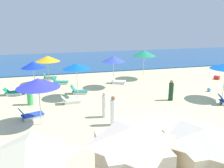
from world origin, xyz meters
TOP-DOWN VIEW (x-y plane):
  - ground_plane at (0.00, 0.00)m, footprint 60.00×60.00m
  - ocean at (0.00, 22.34)m, footprint 60.00×15.33m
  - cabana_1 at (-3.60, -4.38)m, footprint 2.13×2.35m
  - cabana_2 at (-1.10, -4.48)m, footprint 2.28×2.33m
  - umbrella_0 at (-6.53, 2.60)m, footprint 2.37×2.37m
  - lounge_chair_0_0 at (-7.16, 3.62)m, footprint 1.51×1.04m
  - umbrella_1 at (-3.98, 6.81)m, footprint 2.04×2.04m
  - lounge_chair_1_0 at (-3.80, 7.77)m, footprint 1.42×0.91m
  - lounge_chair_1_1 at (-4.61, 5.68)m, footprint 1.40×0.66m
  - umbrella_3 at (-6.02, 11.47)m, footprint 2.14×2.14m
  - lounge_chair_3_0 at (-6.00, 12.93)m, footprint 1.37×0.85m
  - lounge_chair_3_1 at (-5.11, 11.07)m, footprint 1.51×0.97m
  - umbrella_4 at (-0.67, 8.84)m, footprint 1.95×1.95m
  - lounge_chair_4_0 at (0.01, 9.92)m, footprint 1.47×1.10m
  - umbrella_6 at (-7.11, 8.89)m, footprint 1.82×1.82m
  - lounge_chair_6_0 at (-6.34, 10.18)m, footprint 1.54×1.06m
  - lounge_chair_6_1 at (-8.75, 8.71)m, footprint 1.50×0.75m
  - umbrella_7 at (2.92, 11.01)m, footprint 2.25×2.25m
  - beachgoer_0 at (-2.83, 2.74)m, footprint 0.38×0.38m
  - beachgoer_1 at (-2.62, 1.51)m, footprint 0.40×0.40m
  - beachgoer_2 at (-7.32, 6.12)m, footprint 0.51×0.51m
  - beachgoer_3 at (2.50, 4.55)m, footprint 0.47×0.47m
  - beach_ball_0 at (6.53, 5.72)m, footprint 0.30×0.30m
  - cooler_box_1 at (9.72, 8.98)m, footprint 0.52×0.60m

SIDE VIEW (x-z plane):
  - ground_plane at x=0.00m, z-range 0.00..0.00m
  - ocean at x=0.00m, z-range 0.00..0.12m
  - beach_ball_0 at x=6.53m, z-range 0.00..0.30m
  - cooler_box_1 at x=9.72m, z-range 0.00..0.35m
  - lounge_chair_6_1 at x=-8.75m, z-range -0.06..0.51m
  - lounge_chair_1_1 at x=-4.61m, z-range -0.08..0.54m
  - lounge_chair_6_0 at x=-6.34m, z-range -0.09..0.55m
  - lounge_chair_3_0 at x=-6.00m, z-range -0.09..0.56m
  - lounge_chair_4_0 at x=0.01m, z-range -0.09..0.56m
  - lounge_chair_3_1 at x=-5.11m, z-range -0.12..0.59m
  - lounge_chair_1_0 at x=-3.80m, z-range -0.11..0.60m
  - lounge_chair_0_0 at x=-7.16m, z-range -0.11..0.60m
  - beachgoer_3 at x=2.50m, z-range -0.05..1.48m
  - beachgoer_0 at x=-2.83m, z-range -0.05..1.53m
  - beachgoer_2 at x=-7.32m, z-range -0.07..1.55m
  - beachgoer_1 at x=-2.62m, z-range -0.05..1.67m
  - cabana_2 at x=-1.10m, z-range 0.03..2.44m
  - cabana_1 at x=-3.60m, z-range 0.04..2.75m
  - umbrella_6 at x=-7.11m, z-range 1.01..3.54m
  - umbrella_3 at x=-6.02m, z-range 1.02..3.56m
  - umbrella_1 at x=-3.98m, z-range 1.10..3.71m
  - umbrella_0 at x=-6.53m, z-range 1.09..3.79m
  - umbrella_4 at x=-0.67m, z-range 1.11..3.83m
  - umbrella_7 at x=2.92m, z-range 1.11..3.89m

